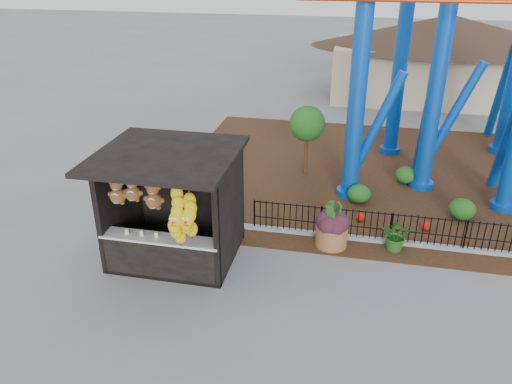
% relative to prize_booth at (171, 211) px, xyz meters
% --- Properties ---
extents(ground, '(120.00, 120.00, 0.00)m').
position_rel_prize_booth_xyz_m(ground, '(2.97, -0.92, -1.52)').
color(ground, slate).
rests_on(ground, ground).
extents(mulch_bed, '(18.00, 12.00, 0.02)m').
position_rel_prize_booth_xyz_m(mulch_bed, '(6.97, 7.08, -1.51)').
color(mulch_bed, '#331E11').
rests_on(mulch_bed, ground).
extents(curb, '(18.00, 0.18, 0.12)m').
position_rel_prize_booth_xyz_m(curb, '(6.97, 2.08, -1.46)').
color(curb, gray).
rests_on(curb, ground).
extents(prize_booth, '(3.50, 3.40, 3.12)m').
position_rel_prize_booth_xyz_m(prize_booth, '(0.00, 0.00, 0.00)').
color(prize_booth, black).
rests_on(prize_booth, ground).
extents(picket_fence, '(12.20, 0.06, 1.00)m').
position_rel_prize_booth_xyz_m(picket_fence, '(7.87, 2.08, -1.02)').
color(picket_fence, black).
rests_on(picket_fence, ground).
extents(terracotta_planter, '(1.18, 1.18, 0.63)m').
position_rel_prize_booth_xyz_m(terracotta_planter, '(4.12, 1.63, -1.20)').
color(terracotta_planter, brown).
rests_on(terracotta_planter, ground).
extents(planter_foliage, '(0.70, 0.70, 0.64)m').
position_rel_prize_booth_xyz_m(planter_foliage, '(4.12, 1.63, -0.56)').
color(planter_foliage, '#341521').
rests_on(planter_foliage, terracotta_planter).
extents(potted_plant, '(0.97, 0.87, 0.96)m').
position_rel_prize_booth_xyz_m(potted_plant, '(5.92, 1.78, -1.03)').
color(potted_plant, '#194F17').
rests_on(potted_plant, ground).
extents(landscaping, '(7.91, 3.96, 0.65)m').
position_rel_prize_booth_xyz_m(landscaping, '(7.53, 4.90, -1.21)').
color(landscaping, '#1C4F17').
rests_on(landscaping, mulch_bed).
extents(pavilion, '(15.00, 15.00, 4.80)m').
position_rel_prize_booth_xyz_m(pavilion, '(8.97, 19.08, 1.55)').
color(pavilion, '#BFAD8C').
rests_on(pavilion, ground).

